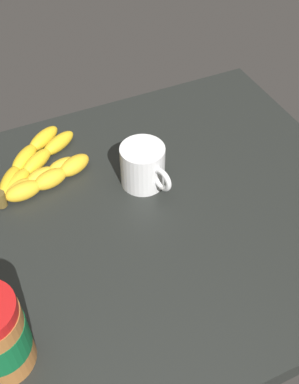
# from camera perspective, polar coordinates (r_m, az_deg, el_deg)

# --- Properties ---
(ground_plane) EXTENTS (0.88, 0.67, 0.04)m
(ground_plane) POSITION_cam_1_polar(r_m,az_deg,el_deg) (0.85, -2.71, -4.48)
(ground_plane) COLOR black
(banana_bunch) EXTENTS (0.19, 0.18, 0.03)m
(banana_bunch) POSITION_cam_1_polar(r_m,az_deg,el_deg) (0.92, -13.17, 2.71)
(banana_bunch) COLOR gold
(banana_bunch) RESTS_ON ground_plane
(coffee_mug) EXTENTS (0.08, 0.11, 0.08)m
(coffee_mug) POSITION_cam_1_polar(r_m,az_deg,el_deg) (0.87, -0.75, 3.12)
(coffee_mug) COLOR silver
(coffee_mug) RESTS_ON ground_plane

